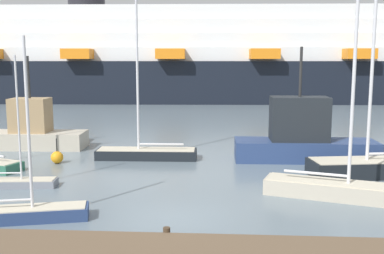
{
  "coord_description": "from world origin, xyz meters",
  "views": [
    {
      "loc": [
        1.73,
        -17.23,
        6.29
      ],
      "look_at": [
        0.0,
        10.38,
        2.18
      ],
      "focal_mm": 42.39,
      "sensor_mm": 36.0,
      "label": 1
    }
  ],
  "objects_px": {
    "sailboat_1": "(377,165)",
    "sailboat_5": "(22,211)",
    "cruise_ship": "(215,60)",
    "sailboat_0": "(15,181)",
    "sailboat_6": "(146,151)",
    "fishing_boat_1": "(27,132)",
    "channel_buoy_1": "(57,157)",
    "sailboat_2": "(336,187)",
    "fishing_boat_0": "(303,138)"
  },
  "relations": [
    {
      "from": "sailboat_1",
      "to": "fishing_boat_1",
      "type": "bearing_deg",
      "value": -24.88
    },
    {
      "from": "sailboat_2",
      "to": "fishing_boat_1",
      "type": "xyz_separation_m",
      "value": [
        -19.12,
        10.72,
        0.64
      ]
    },
    {
      "from": "sailboat_1",
      "to": "cruise_ship",
      "type": "xyz_separation_m",
      "value": [
        -9.52,
        46.77,
        5.73
      ]
    },
    {
      "from": "channel_buoy_1",
      "to": "sailboat_6",
      "type": "bearing_deg",
      "value": 17.28
    },
    {
      "from": "sailboat_0",
      "to": "sailboat_1",
      "type": "bearing_deg",
      "value": 4.8
    },
    {
      "from": "sailboat_1",
      "to": "sailboat_5",
      "type": "xyz_separation_m",
      "value": [
        -16.32,
        -8.08,
        -0.19
      ]
    },
    {
      "from": "sailboat_1",
      "to": "cruise_ship",
      "type": "bearing_deg",
      "value": -87.29
    },
    {
      "from": "sailboat_0",
      "to": "sailboat_2",
      "type": "xyz_separation_m",
      "value": [
        15.53,
        -0.89,
        0.22
      ]
    },
    {
      "from": "sailboat_1",
      "to": "fishing_boat_1",
      "type": "height_order",
      "value": "sailboat_1"
    },
    {
      "from": "sailboat_2",
      "to": "fishing_boat_1",
      "type": "height_order",
      "value": "sailboat_2"
    },
    {
      "from": "sailboat_2",
      "to": "fishing_boat_0",
      "type": "bearing_deg",
      "value": 109.1
    },
    {
      "from": "sailboat_0",
      "to": "sailboat_6",
      "type": "distance_m",
      "value": 8.79
    },
    {
      "from": "sailboat_1",
      "to": "sailboat_6",
      "type": "bearing_deg",
      "value": -23.46
    },
    {
      "from": "channel_buoy_1",
      "to": "fishing_boat_1",
      "type": "bearing_deg",
      "value": 129.59
    },
    {
      "from": "channel_buoy_1",
      "to": "sailboat_5",
      "type": "bearing_deg",
      "value": -77.43
    },
    {
      "from": "fishing_boat_1",
      "to": "channel_buoy_1",
      "type": "xyz_separation_m",
      "value": [
        3.81,
        -4.61,
        -0.8
      ]
    },
    {
      "from": "sailboat_1",
      "to": "sailboat_6",
      "type": "relative_size",
      "value": 0.99
    },
    {
      "from": "sailboat_2",
      "to": "channel_buoy_1",
      "type": "xyz_separation_m",
      "value": [
        -15.31,
        6.12,
        -0.16
      ]
    },
    {
      "from": "fishing_boat_1",
      "to": "sailboat_2",
      "type": "bearing_deg",
      "value": -30.97
    },
    {
      "from": "fishing_boat_1",
      "to": "fishing_boat_0",
      "type": "bearing_deg",
      "value": -9.97
    },
    {
      "from": "sailboat_2",
      "to": "sailboat_5",
      "type": "distance_m",
      "value": 13.64
    },
    {
      "from": "channel_buoy_1",
      "to": "cruise_ship",
      "type": "bearing_deg",
      "value": 78.66
    },
    {
      "from": "sailboat_1",
      "to": "channel_buoy_1",
      "type": "bearing_deg",
      "value": -14.46
    },
    {
      "from": "fishing_boat_0",
      "to": "sailboat_2",
      "type": "bearing_deg",
      "value": 90.5
    },
    {
      "from": "sailboat_2",
      "to": "sailboat_5",
      "type": "relative_size",
      "value": 1.45
    },
    {
      "from": "sailboat_2",
      "to": "cruise_ship",
      "type": "xyz_separation_m",
      "value": [
        -6.3,
        51.05,
        5.77
      ]
    },
    {
      "from": "sailboat_5",
      "to": "fishing_boat_0",
      "type": "xyz_separation_m",
      "value": [
        12.94,
        11.76,
        1.06
      ]
    },
    {
      "from": "sailboat_0",
      "to": "channel_buoy_1",
      "type": "relative_size",
      "value": 4.21
    },
    {
      "from": "sailboat_1",
      "to": "sailboat_5",
      "type": "height_order",
      "value": "sailboat_1"
    },
    {
      "from": "sailboat_2",
      "to": "fishing_boat_1",
      "type": "bearing_deg",
      "value": 168.71
    },
    {
      "from": "sailboat_0",
      "to": "sailboat_2",
      "type": "height_order",
      "value": "sailboat_2"
    },
    {
      "from": "sailboat_0",
      "to": "sailboat_1",
      "type": "xyz_separation_m",
      "value": [
        18.76,
        3.39,
        0.26
      ]
    },
    {
      "from": "sailboat_2",
      "to": "sailboat_0",
      "type": "bearing_deg",
      "value": -165.28
    },
    {
      "from": "channel_buoy_1",
      "to": "sailboat_1",
      "type": "bearing_deg",
      "value": -5.65
    },
    {
      "from": "sailboat_2",
      "to": "cruise_ship",
      "type": "height_order",
      "value": "cruise_ship"
    },
    {
      "from": "channel_buoy_1",
      "to": "sailboat_2",
      "type": "bearing_deg",
      "value": -21.78
    },
    {
      "from": "sailboat_0",
      "to": "sailboat_6",
      "type": "bearing_deg",
      "value": 45.92
    },
    {
      "from": "sailboat_5",
      "to": "sailboat_0",
      "type": "bearing_deg",
      "value": 104.08
    },
    {
      "from": "sailboat_6",
      "to": "fishing_boat_1",
      "type": "bearing_deg",
      "value": -19.32
    },
    {
      "from": "sailboat_0",
      "to": "channel_buoy_1",
      "type": "xyz_separation_m",
      "value": [
        0.22,
        5.23,
        0.07
      ]
    },
    {
      "from": "sailboat_0",
      "to": "channel_buoy_1",
      "type": "height_order",
      "value": "sailboat_0"
    },
    {
      "from": "sailboat_5",
      "to": "sailboat_6",
      "type": "relative_size",
      "value": 0.65
    },
    {
      "from": "sailboat_6",
      "to": "sailboat_2",
      "type": "bearing_deg",
      "value": 141.15
    },
    {
      "from": "sailboat_1",
      "to": "fishing_boat_1",
      "type": "distance_m",
      "value": 23.26
    },
    {
      "from": "cruise_ship",
      "to": "fishing_boat_1",
      "type": "bearing_deg",
      "value": -109.84
    },
    {
      "from": "sailboat_1",
      "to": "sailboat_2",
      "type": "bearing_deg",
      "value": 44.21
    },
    {
      "from": "sailboat_1",
      "to": "sailboat_5",
      "type": "distance_m",
      "value": 18.21
    },
    {
      "from": "sailboat_6",
      "to": "channel_buoy_1",
      "type": "relative_size",
      "value": 7.16
    },
    {
      "from": "fishing_boat_1",
      "to": "sailboat_1",
      "type": "bearing_deg",
      "value": -17.76
    },
    {
      "from": "sailboat_5",
      "to": "sailboat_6",
      "type": "distance_m",
      "value": 11.95
    }
  ]
}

